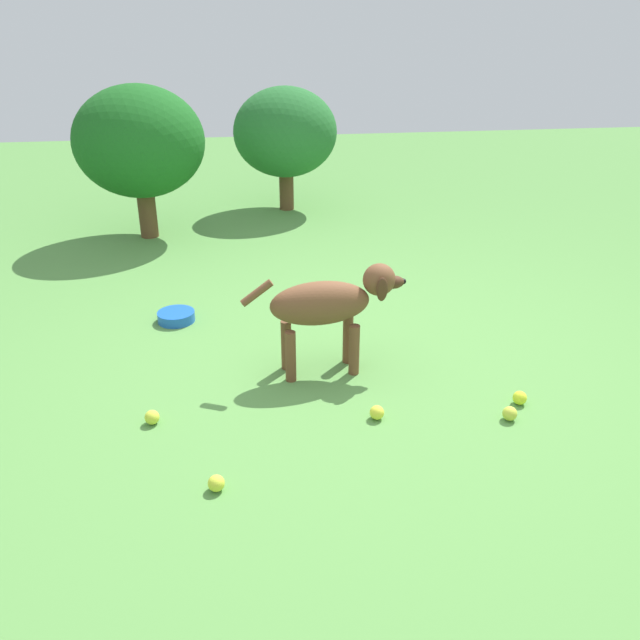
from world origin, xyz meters
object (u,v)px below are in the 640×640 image
(tennis_ball_0, at_px, (510,414))
(tennis_ball_3, at_px, (520,398))
(tennis_ball_1, at_px, (377,412))
(water_bowl, at_px, (176,317))
(tennis_ball_2, at_px, (152,417))
(dog, at_px, (330,304))
(tennis_ball_4, at_px, (216,483))

(tennis_ball_0, bearing_deg, tennis_ball_3, 50.11)
(tennis_ball_1, relative_size, water_bowl, 0.30)
(tennis_ball_2, height_order, tennis_ball_3, same)
(dog, bearing_deg, tennis_ball_2, -161.01)
(tennis_ball_0, bearing_deg, water_bowl, 140.58)
(tennis_ball_3, relative_size, tennis_ball_4, 1.00)
(tennis_ball_2, distance_m, tennis_ball_4, 0.57)
(tennis_ball_3, height_order, tennis_ball_4, same)
(tennis_ball_4, bearing_deg, tennis_ball_2, 119.87)
(tennis_ball_2, bearing_deg, tennis_ball_1, -5.96)
(tennis_ball_0, height_order, tennis_ball_3, same)
(tennis_ball_1, relative_size, tennis_ball_4, 1.00)
(dog, relative_size, tennis_ball_4, 12.57)
(tennis_ball_2, bearing_deg, dog, 23.30)
(dog, bearing_deg, tennis_ball_4, -127.89)
(dog, xyz_separation_m, water_bowl, (-0.81, 0.71, -0.34))
(tennis_ball_2, relative_size, tennis_ball_3, 1.00)
(tennis_ball_3, relative_size, water_bowl, 0.30)
(dog, bearing_deg, tennis_ball_0, -41.97)
(tennis_ball_4, bearing_deg, dog, 56.43)
(tennis_ball_0, xyz_separation_m, tennis_ball_1, (-0.59, 0.09, 0.00))
(tennis_ball_2, xyz_separation_m, water_bowl, (0.05, 1.08, -0.00))
(water_bowl, bearing_deg, tennis_ball_4, -81.39)
(water_bowl, bearing_deg, tennis_ball_0, -39.42)
(tennis_ball_2, xyz_separation_m, tennis_ball_3, (1.70, -0.08, 0.00))
(tennis_ball_3, xyz_separation_m, water_bowl, (-1.65, 1.16, -0.00))
(dog, relative_size, tennis_ball_0, 12.57)
(tennis_ball_2, bearing_deg, water_bowl, 87.51)
(tennis_ball_0, bearing_deg, tennis_ball_2, 172.93)
(tennis_ball_0, bearing_deg, tennis_ball_4, -167.19)
(tennis_ball_3, bearing_deg, tennis_ball_0, -129.89)
(tennis_ball_2, height_order, water_bowl, tennis_ball_2)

